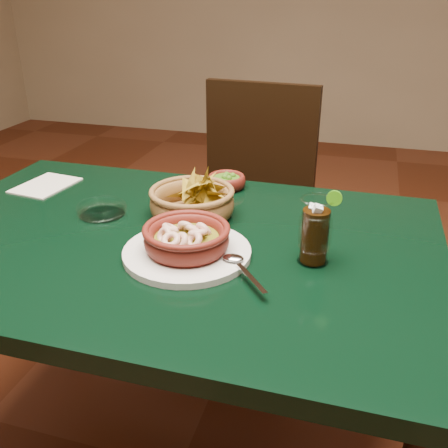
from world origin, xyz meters
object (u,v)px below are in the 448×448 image
(dining_table, at_px, (169,275))
(dining_chair, at_px, (249,208))
(chip_basket, at_px, (193,201))
(shrimp_plate, at_px, (187,242))
(cola_drink, at_px, (315,231))

(dining_table, relative_size, dining_chair, 1.26)
(chip_basket, bearing_deg, dining_table, -98.49)
(shrimp_plate, height_order, chip_basket, chip_basket)
(dining_chair, distance_m, chip_basket, 0.64)
(dining_chair, xyz_separation_m, chip_basket, (-0.00, -0.59, 0.26))
(dining_table, height_order, shrimp_plate, shrimp_plate)
(dining_chair, xyz_separation_m, cola_drink, (0.31, -0.73, 0.29))
(chip_basket, relative_size, cola_drink, 1.51)
(dining_chair, height_order, chip_basket, dining_chair)
(shrimp_plate, relative_size, cola_drink, 2.09)
(dining_chair, relative_size, chip_basket, 4.02)
(dining_table, xyz_separation_m, cola_drink, (0.33, -0.02, 0.17))
(dining_chair, height_order, cola_drink, dining_chair)
(shrimp_plate, distance_m, cola_drink, 0.26)
(dining_table, bearing_deg, cola_drink, -3.23)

